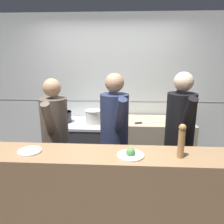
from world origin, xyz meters
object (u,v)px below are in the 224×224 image
object	(u,v)px
stock_pot	(64,116)
plated_dish_appetiser	(131,154)
chefs_knife	(144,123)
sauce_pot	(93,116)
pepper_mill	(181,140)
plated_dish_main	(30,151)
chef_head_cook	(55,136)
chef_line	(179,134)
oven_range	(82,146)
chef_sous	(114,134)

from	to	relation	value
stock_pot	plated_dish_appetiser	world-z (taller)	plated_dish_appetiser
chefs_knife	plated_dish_appetiser	bearing A→B (deg)	-100.25
sauce_pot	pepper_mill	bearing A→B (deg)	-54.16
plated_dish_main	chef_head_cook	size ratio (longest dim) A/B	0.14
plated_dish_main	chef_head_cook	xyz separation A→B (m)	(0.05, 0.64, -0.09)
sauce_pot	chefs_knife	xyz separation A→B (m)	(0.80, -0.10, -0.06)
sauce_pot	chef_line	distance (m)	1.39
chef_head_cook	chef_line	size ratio (longest dim) A/B	0.95
oven_range	chef_head_cook	bearing A→B (deg)	-101.85
stock_pot	chef_line	bearing A→B (deg)	-24.28
sauce_pot	chef_line	xyz separation A→B (m)	(1.19, -0.71, -0.01)
stock_pot	chef_line	distance (m)	1.84
oven_range	plated_dish_main	distance (m)	1.57
stock_pot	chef_sous	world-z (taller)	chef_sous
plated_dish_main	chef_line	distance (m)	1.76
chefs_knife	plated_dish_main	bearing A→B (deg)	-133.83
pepper_mill	chef_line	distance (m)	0.75
pepper_mill	chef_sous	distance (m)	0.97
oven_range	chefs_knife	bearing A→B (deg)	-8.71
chefs_knife	chef_head_cook	distance (m)	1.35
stock_pot	chef_sous	xyz separation A→B (m)	(0.87, -0.77, 0.00)
pepper_mill	oven_range	bearing A→B (deg)	130.14
chef_line	plated_dish_appetiser	bearing A→B (deg)	-136.67
sauce_pot	oven_range	bearing A→B (deg)	166.56
plated_dish_main	plated_dish_appetiser	size ratio (longest dim) A/B	0.90
chef_sous	plated_dish_appetiser	bearing A→B (deg)	-93.06
plated_dish_main	pepper_mill	xyz separation A→B (m)	(1.46, -0.03, 0.16)
plated_dish_appetiser	sauce_pot	bearing A→B (deg)	111.51
sauce_pot	plated_dish_appetiser	xyz separation A→B (m)	(0.56, -1.42, 0.05)
stock_pot	plated_dish_appetiser	bearing A→B (deg)	-54.26
chefs_knife	chef_head_cook	size ratio (longest dim) A/B	0.21
pepper_mill	chef_sous	size ratio (longest dim) A/B	0.19
sauce_pot	chef_line	bearing A→B (deg)	-31.07
stock_pot	chef_head_cook	world-z (taller)	chef_head_cook
plated_dish_main	chef_head_cook	world-z (taller)	chef_head_cook
chefs_knife	chef_line	world-z (taller)	chef_line
stock_pot	oven_range	bearing A→B (deg)	1.65
plated_dish_appetiser	plated_dish_main	bearing A→B (deg)	178.15
plated_dish_appetiser	chef_head_cook	distance (m)	1.16
chef_head_cook	chef_line	bearing A→B (deg)	-1.41
stock_pot	pepper_mill	distance (m)	2.12
stock_pot	chefs_knife	distance (m)	1.30
plated_dish_appetiser	pepper_mill	distance (m)	0.49
plated_dish_appetiser	chef_sous	size ratio (longest dim) A/B	0.15
chef_head_cook	pepper_mill	bearing A→B (deg)	-28.11
chef_head_cook	chef_sous	xyz separation A→B (m)	(0.76, 0.02, 0.04)
pepper_mill	plated_dish_main	bearing A→B (deg)	178.88
pepper_mill	chef_line	size ratio (longest dim) A/B	0.19
plated_dish_appetiser	chef_line	size ratio (longest dim) A/B	0.15
chefs_knife	plated_dish_appetiser	xyz separation A→B (m)	(-0.24, -1.32, 0.11)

